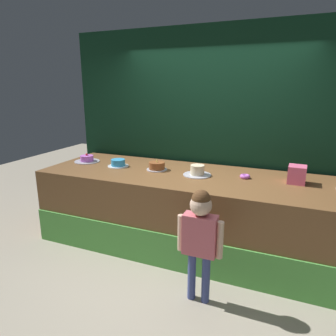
{
  "coord_description": "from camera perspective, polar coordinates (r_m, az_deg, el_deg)",
  "views": [
    {
      "loc": [
        1.02,
        -2.77,
        1.98
      ],
      "look_at": [
        -0.28,
        0.37,
        1.07
      ],
      "focal_mm": 32.32,
      "sensor_mm": 36.0,
      "label": 1
    }
  ],
  "objects": [
    {
      "name": "stage_platform",
      "position": [
        3.84,
        5.28,
        -8.23
      ],
      "size": [
        3.92,
        1.24,
        0.95
      ],
      "color": "brown",
      "rests_on": "ground_plane"
    },
    {
      "name": "cake_left",
      "position": [
        4.13,
        -9.39,
        0.89
      ],
      "size": [
        0.28,
        0.28,
        0.1
      ],
      "color": "white",
      "rests_on": "stage_platform"
    },
    {
      "name": "pink_box",
      "position": [
        3.64,
        23.14,
        -1.13
      ],
      "size": [
        0.19,
        0.2,
        0.2
      ],
      "primitive_type": "cube",
      "rotation": [
        0.0,
        0.0,
        -0.04
      ],
      "color": "#EF628D",
      "rests_on": "stage_platform"
    },
    {
      "name": "cake_far_left",
      "position": [
        4.49,
        -15.04,
        1.62
      ],
      "size": [
        0.36,
        0.36,
        0.12
      ],
      "color": "silver",
      "rests_on": "stage_platform"
    },
    {
      "name": "donut",
      "position": [
        3.66,
        14.33,
        -1.54
      ],
      "size": [
        0.12,
        0.12,
        0.04
      ],
      "primitive_type": "torus",
      "color": "#CC66D8",
      "rests_on": "stage_platform"
    },
    {
      "name": "ground_plane",
      "position": [
        3.56,
        2.0,
        -18.86
      ],
      "size": [
        12.0,
        12.0,
        0.0
      ],
      "primitive_type": "plane",
      "color": "#ADA38E"
    },
    {
      "name": "curtain_backdrop",
      "position": [
        4.26,
        8.48,
        6.83
      ],
      "size": [
        4.25,
        0.08,
        2.77
      ],
      "primitive_type": "cube",
      "color": "#113823",
      "rests_on": "ground_plane"
    },
    {
      "name": "child_figure",
      "position": [
        2.81,
        6.07,
        -11.8
      ],
      "size": [
        0.43,
        0.2,
        1.12
      ],
      "color": "#3F4C8C",
      "rests_on": "ground_plane"
    },
    {
      "name": "cake_center",
      "position": [
        3.9,
        -2.11,
        0.35
      ],
      "size": [
        0.27,
        0.27,
        0.15
      ],
      "color": "silver",
      "rests_on": "stage_platform"
    },
    {
      "name": "cake_right",
      "position": [
        3.68,
        5.55,
        -0.58
      ],
      "size": [
        0.34,
        0.34,
        0.13
      ],
      "color": "silver",
      "rests_on": "stage_platform"
    }
  ]
}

